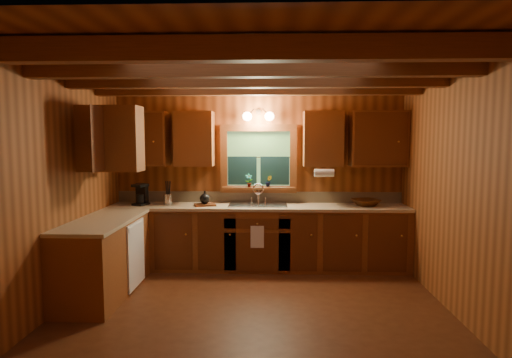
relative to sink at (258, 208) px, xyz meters
The scene contains 20 objects.
room 1.66m from the sink, 90.00° to the right, with size 4.20×4.20×4.20m.
ceiling_beams 2.29m from the sink, 90.00° to the right, with size 4.20×2.54×0.18m.
base_cabinets 0.73m from the sink, 147.14° to the right, with size 4.20×2.22×0.86m.
countertop 0.57m from the sink, 146.97° to the right, with size 4.20×2.24×0.04m.
backsplash 0.31m from the sink, 90.00° to the left, with size 4.20×0.02×0.16m, color tan.
dishwasher_panel 1.79m from the sink, 147.88° to the right, with size 0.02×0.60×0.80m, color white.
upper_cabinets 1.15m from the sink, 162.32° to the right, with size 4.19×1.77×0.78m.
window 0.72m from the sink, 90.00° to the left, with size 1.12×0.08×1.00m.
window_sill 0.34m from the sink, 90.00° to the left, with size 1.06×0.14×0.04m, color brown.
wall_sconce 1.32m from the sink, 90.00° to the left, with size 0.45×0.21×0.17m.
paper_towel_roll 1.06m from the sink, ahead, with size 0.11×0.11×0.27m, color white.
dish_towel 0.48m from the sink, 90.00° to the right, with size 0.18×0.01×0.30m, color white.
sink is the anchor object (origin of this frame).
coffee_maker 1.68m from the sink, behind, with size 0.17×0.22×0.30m.
utensil_crock 1.31m from the sink, behind, with size 0.12×0.12×0.34m.
cutting_board 0.75m from the sink, behind, with size 0.29×0.21×0.03m, color #532811.
teakettle 0.76m from the sink, behind, with size 0.15×0.15×0.18m.
wicker_basket 1.52m from the sink, ahead, with size 0.38×0.38×0.09m, color #48230C.
potted_plant_left 0.44m from the sink, 127.56° to the left, with size 0.10×0.07×0.20m, color #532811.
potted_plant_right 0.45m from the sink, 54.41° to the left, with size 0.09×0.07×0.17m, color #532811.
Camera 1 is at (0.18, -4.37, 1.83)m, focal length 29.83 mm.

